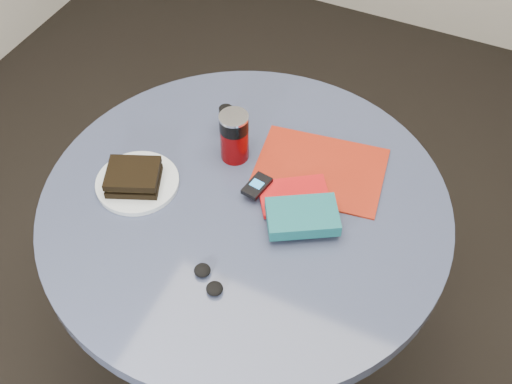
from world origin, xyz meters
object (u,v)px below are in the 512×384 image
at_px(soda_can, 234,136).
at_px(red_book, 294,196).
at_px(plate, 138,183).
at_px(sandwich, 133,177).
at_px(table, 246,241).
at_px(pepper_grinder, 226,120).
at_px(magazine, 320,170).
at_px(novel, 302,217).
at_px(mp3_player, 257,186).
at_px(headphones, 208,279).

bearing_deg(soda_can, red_book, -19.96).
height_order(plate, sandwich, sandwich).
distance_m(table, pepper_grinder, 0.32).
height_order(magazine, novel, novel).
height_order(plate, magazine, plate).
bearing_deg(mp3_player, red_book, 11.88).
distance_m(table, sandwich, 0.34).
bearing_deg(magazine, table, -134.99).
bearing_deg(plate, table, 13.32).
relative_size(table, headphones, 10.25).
distance_m(pepper_grinder, mp3_player, 0.23).
height_order(sandwich, mp3_player, sandwich).
distance_m(sandwich, red_book, 0.39).
xyz_separation_m(novel, mp3_player, (-0.14, 0.05, -0.01)).
distance_m(plate, sandwich, 0.03).
xyz_separation_m(magazine, novel, (0.03, -0.18, 0.03)).
bearing_deg(red_book, table, 175.07).
bearing_deg(table, novel, -4.07).
height_order(table, novel, novel).
xyz_separation_m(mp3_player, headphones, (0.01, -0.28, -0.02)).
distance_m(plate, mp3_player, 0.30).
xyz_separation_m(red_book, mp3_player, (-0.09, -0.02, 0.01)).
relative_size(sandwich, magazine, 0.49).
bearing_deg(novel, red_book, 94.81).
relative_size(soda_can, headphones, 1.41).
height_order(pepper_grinder, red_book, pepper_grinder).
bearing_deg(mp3_player, headphones, -87.23).
bearing_deg(pepper_grinder, soda_can, -50.19).
bearing_deg(magazine, soda_can, -177.00).
bearing_deg(plate, soda_can, 47.45).
height_order(table, mp3_player, mp3_player).
height_order(sandwich, pepper_grinder, pepper_grinder).
distance_m(magazine, red_book, 0.12).
height_order(table, headphones, headphones).
distance_m(sandwich, pepper_grinder, 0.29).
height_order(sandwich, headphones, sandwich).
relative_size(sandwich, mp3_player, 1.92).
distance_m(pepper_grinder, magazine, 0.28).
distance_m(soda_can, magazine, 0.23).
relative_size(table, soda_can, 7.25).
bearing_deg(headphones, novel, 61.39).
distance_m(table, headphones, 0.30).
xyz_separation_m(magazine, red_book, (-0.02, -0.11, 0.01)).
xyz_separation_m(soda_can, red_book, (0.19, -0.07, -0.06)).
xyz_separation_m(plate, pepper_grinder, (0.12, 0.26, 0.04)).
height_order(table, sandwich, sandwich).
bearing_deg(headphones, sandwich, 150.12).
distance_m(plate, soda_can, 0.27).
xyz_separation_m(sandwich, soda_can, (0.18, 0.20, 0.03)).
bearing_deg(magazine, plate, -157.58).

